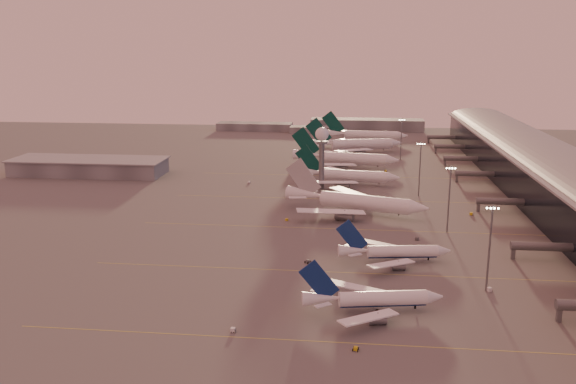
# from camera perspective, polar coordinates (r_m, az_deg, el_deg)

# --- Properties ---
(ground) EXTENTS (700.00, 700.00, 0.00)m
(ground) POSITION_cam_1_polar(r_m,az_deg,el_deg) (179.04, -0.65, -8.46)
(ground) COLOR #5F5C5C
(ground) RESTS_ON ground
(taxiway_markings) EXTENTS (180.00, 185.25, 0.02)m
(taxiway_markings) POSITION_cam_1_polar(r_m,az_deg,el_deg) (230.95, 8.45, -3.47)
(taxiway_markings) COLOR gold
(taxiway_markings) RESTS_ON ground
(terminal) EXTENTS (57.00, 362.00, 23.04)m
(terminal) POSITION_cam_1_polar(r_m,az_deg,el_deg) (294.03, 23.49, 1.34)
(terminal) COLOR black
(terminal) RESTS_ON ground
(hangar) EXTENTS (82.00, 27.00, 8.50)m
(hangar) POSITION_cam_1_polar(r_m,az_deg,el_deg) (341.20, -18.13, 2.30)
(hangar) COLOR slate
(hangar) RESTS_ON ground
(radar_tower) EXTENTS (6.40, 6.40, 31.10)m
(radar_tower) POSITION_cam_1_polar(r_m,az_deg,el_deg) (288.84, 3.18, 4.36)
(radar_tower) COLOR slate
(radar_tower) RESTS_ON ground
(mast_a) EXTENTS (3.60, 0.56, 25.00)m
(mast_a) POSITION_cam_1_polar(r_m,az_deg,el_deg) (177.30, 18.35, -4.68)
(mast_a) COLOR slate
(mast_a) RESTS_ON ground
(mast_b) EXTENTS (3.60, 0.56, 25.00)m
(mast_b) POSITION_cam_1_polar(r_m,az_deg,el_deg) (228.82, 14.85, -0.38)
(mast_b) COLOR slate
(mast_b) RESTS_ON ground
(mast_c) EXTENTS (3.60, 0.56, 25.00)m
(mast_c) POSITION_cam_1_polar(r_m,az_deg,el_deg) (281.48, 12.24, 2.34)
(mast_c) COLOR slate
(mast_c) RESTS_ON ground
(mast_d) EXTENTS (3.60, 0.56, 25.00)m
(mast_d) POSITION_cam_1_polar(r_m,az_deg,el_deg) (369.68, 10.55, 5.06)
(mast_d) COLOR slate
(mast_d) RESTS_ON ground
(distant_horizon) EXTENTS (165.00, 37.50, 9.00)m
(distant_horizon) POSITION_cam_1_polar(r_m,az_deg,el_deg) (494.24, 4.19, 6.21)
(distant_horizon) COLOR slate
(distant_horizon) RESTS_ON ground
(narrowbody_near) EXTENTS (37.45, 29.64, 14.73)m
(narrowbody_near) POSITION_cam_1_polar(r_m,az_deg,el_deg) (160.88, 7.93, -10.08)
(narrowbody_near) COLOR white
(narrowbody_near) RESTS_ON ground
(narrowbody_mid) EXTENTS (36.66, 29.07, 14.37)m
(narrowbody_mid) POSITION_cam_1_polar(r_m,az_deg,el_deg) (196.84, 9.93, -5.69)
(narrowbody_mid) COLOR white
(narrowbody_mid) RESTS_ON ground
(widebody_white) EXTENTS (58.98, 46.54, 21.44)m
(widebody_white) POSITION_cam_1_polar(r_m,az_deg,el_deg) (250.20, 6.34, -1.19)
(widebody_white) COLOR white
(widebody_white) RESTS_ON ground
(greentail_a) EXTENTS (52.14, 41.82, 19.01)m
(greentail_a) POSITION_cam_1_polar(r_m,az_deg,el_deg) (302.21, 5.61, 1.34)
(greentail_a) COLOR white
(greentail_a) RESTS_ON ground
(greentail_b) EXTENTS (60.84, 48.81, 22.18)m
(greentail_b) POSITION_cam_1_polar(r_m,az_deg,el_deg) (344.05, 5.42, 2.94)
(greentail_b) COLOR white
(greentail_b) RESTS_ON ground
(greentail_c) EXTENTS (62.18, 49.61, 23.01)m
(greentail_c) POSITION_cam_1_polar(r_m,az_deg,el_deg) (392.56, 6.32, 4.27)
(greentail_c) COLOR white
(greentail_c) RESTS_ON ground
(greentail_d) EXTENTS (60.71, 48.98, 22.04)m
(greentail_d) POSITION_cam_1_polar(r_m,az_deg,el_deg) (435.07, 7.25, 5.13)
(greentail_d) COLOR white
(greentail_d) RESTS_ON ground
(gsv_truck_a) EXTENTS (5.63, 2.34, 2.23)m
(gsv_truck_a) POSITION_cam_1_polar(r_m,az_deg,el_deg) (150.31, -5.01, -12.55)
(gsv_truck_a) COLOR silver
(gsv_truck_a) RESTS_ON ground
(gsv_tug_near) EXTENTS (2.31, 3.28, 0.86)m
(gsv_tug_near) POSITION_cam_1_polar(r_m,az_deg,el_deg) (142.85, 6.35, -14.37)
(gsv_tug_near) COLOR gold
(gsv_tug_near) RESTS_ON ground
(gsv_catering_a) EXTENTS (6.07, 4.86, 4.58)m
(gsv_catering_a) POSITION_cam_1_polar(r_m,az_deg,el_deg) (181.10, 18.43, -8.15)
(gsv_catering_a) COLOR silver
(gsv_catering_a) RESTS_ON ground
(gsv_tug_mid) EXTENTS (4.13, 4.03, 1.03)m
(gsv_tug_mid) POSITION_cam_1_polar(r_m,az_deg,el_deg) (193.87, 1.87, -6.53)
(gsv_tug_mid) COLOR #4E5053
(gsv_tug_mid) RESTS_ON ground
(gsv_truck_b) EXTENTS (5.67, 3.96, 2.16)m
(gsv_truck_b) POSITION_cam_1_polar(r_m,az_deg,el_deg) (220.42, 12.07, -4.17)
(gsv_truck_b) COLOR #4E5053
(gsv_truck_b) RESTS_ON ground
(gsv_truck_c) EXTENTS (4.05, 4.74, 1.87)m
(gsv_truck_c) POSITION_cam_1_polar(r_m,az_deg,el_deg) (239.35, -0.06, -2.47)
(gsv_truck_c) COLOR gold
(gsv_truck_c) RESTS_ON ground
(gsv_catering_b) EXTENTS (6.09, 4.39, 4.57)m
(gsv_catering_b) POSITION_cam_1_polar(r_m,az_deg,el_deg) (257.35, 16.84, -1.61)
(gsv_catering_b) COLOR gold
(gsv_catering_b) RESTS_ON ground
(gsv_tug_far) EXTENTS (3.50, 3.33, 0.87)m
(gsv_tug_far) POSITION_cam_1_polar(r_m,az_deg,el_deg) (264.56, 3.24, -1.04)
(gsv_tug_far) COLOR silver
(gsv_tug_far) RESTS_ON ground
(gsv_truck_d) EXTENTS (3.38, 5.93, 2.26)m
(gsv_truck_d) POSITION_cam_1_polar(r_m,az_deg,el_deg) (304.32, -3.63, 1.04)
(gsv_truck_d) COLOR silver
(gsv_truck_d) RESTS_ON ground
(gsv_tug_hangar) EXTENTS (4.08, 2.86, 1.07)m
(gsv_tug_hangar) POSITION_cam_1_polar(r_m,az_deg,el_deg) (334.67, 9.14, 1.94)
(gsv_tug_hangar) COLOR gold
(gsv_tug_hangar) RESTS_ON ground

